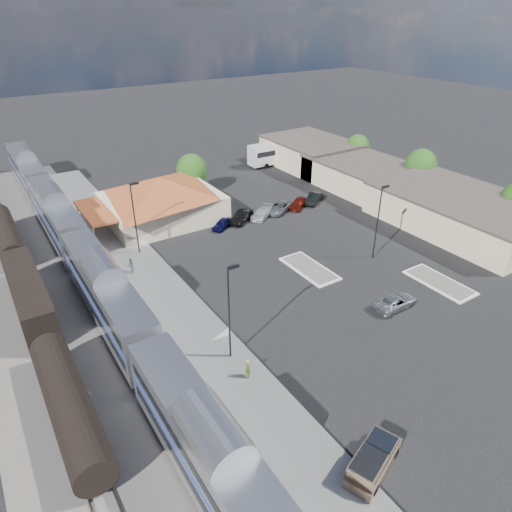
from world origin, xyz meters
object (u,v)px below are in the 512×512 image
pickup_truck (374,459)px  suv (395,302)px  coach_bus (280,151)px  station_depot (161,198)px

pickup_truck → suv: size_ratio=1.13×
suv → pickup_truck: bearing=126.4°
suv → coach_bus: 47.81m
station_depot → suv: (11.04, -32.46, -2.46)m
suv → coach_bus: (17.52, 44.46, 1.66)m
station_depot → suv: station_depot is taller
pickup_truck → suv: 19.03m
pickup_truck → suv: pickup_truck is taller
station_depot → coach_bus: size_ratio=1.45×
station_depot → pickup_truck: (-3.94, -44.20, -2.29)m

